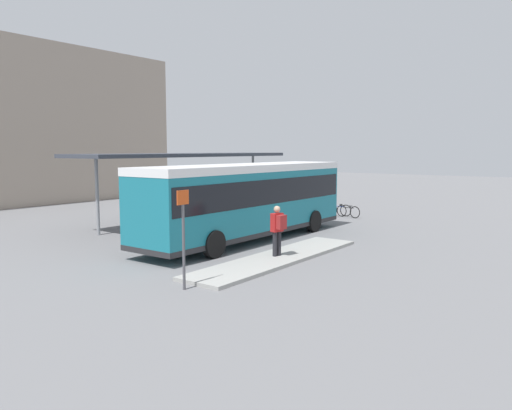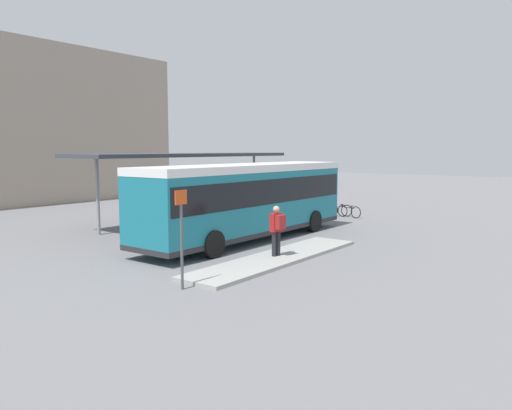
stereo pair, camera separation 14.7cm
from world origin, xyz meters
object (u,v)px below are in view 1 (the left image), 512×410
(city_bus, at_px, (248,196))
(pedestrian_waiting, at_px, (278,227))
(bicycle_blue, at_px, (338,210))
(bicycle_orange, at_px, (323,209))
(bicycle_black, at_px, (348,211))
(potted_planter_near_shelter, at_px, (267,205))
(platform_sign, at_px, (183,235))

(city_bus, distance_m, pedestrian_waiting, 4.05)
(bicycle_blue, distance_m, bicycle_orange, 0.87)
(bicycle_black, relative_size, bicycle_blue, 0.98)
(pedestrian_waiting, bearing_deg, bicycle_blue, -61.31)
(bicycle_blue, bearing_deg, potted_planter_near_shelter, 38.90)
(bicycle_orange, xyz_separation_m, platform_sign, (-16.32, -4.58, 1.17))
(bicycle_orange, relative_size, potted_planter_near_shelter, 1.32)
(city_bus, bearing_deg, pedestrian_waiting, -127.25)
(pedestrian_waiting, xyz_separation_m, platform_sign, (-4.78, -0.06, 0.40))
(bicycle_blue, relative_size, bicycle_orange, 0.91)
(city_bus, relative_size, bicycle_blue, 7.15)
(bicycle_blue, bearing_deg, city_bus, 88.56)
(pedestrian_waiting, height_order, bicycle_orange, pedestrian_waiting)
(city_bus, relative_size, bicycle_black, 7.27)
(pedestrian_waiting, bearing_deg, city_bus, -25.79)
(city_bus, bearing_deg, bicycle_blue, 3.14)
(pedestrian_waiting, height_order, platform_sign, platform_sign)
(bicycle_orange, xyz_separation_m, potted_planter_near_shelter, (-2.58, 2.27, 0.31))
(city_bus, relative_size, platform_sign, 4.16)
(bicycle_black, xyz_separation_m, potted_planter_near_shelter, (-2.61, 3.87, 0.35))
(bicycle_blue, bearing_deg, platform_sign, 98.07)
(city_bus, height_order, bicycle_orange, city_bus)
(bicycle_blue, relative_size, potted_planter_near_shelter, 1.19)
(bicycle_blue, distance_m, platform_sign, 17.13)
(bicycle_black, height_order, platform_sign, platform_sign)
(bicycle_black, height_order, bicycle_blue, bicycle_blue)
(bicycle_orange, relative_size, platform_sign, 0.64)
(bicycle_black, bearing_deg, bicycle_orange, 11.10)
(pedestrian_waiting, height_order, bicycle_blue, pedestrian_waiting)
(bicycle_black, relative_size, bicycle_orange, 0.89)
(bicycle_blue, distance_m, potted_planter_near_shelter, 4.25)
(potted_planter_near_shelter, distance_m, platform_sign, 15.38)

